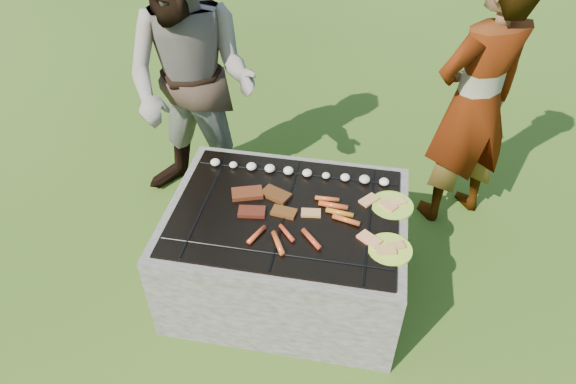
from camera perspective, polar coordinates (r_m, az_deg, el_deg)
name	(u,v)px	position (r m, az deg, el deg)	size (l,w,h in m)	color
lawn	(287,283)	(3.22, -0.16, -10.04)	(60.00, 60.00, 0.00)	#2A4B12
fire_pit	(286,252)	(3.01, -0.17, -6.65)	(1.30, 1.00, 0.62)	gray
mushrooms	(299,172)	(2.99, 1.22, 2.25)	(1.06, 0.06, 0.04)	white
pork_slabs	(262,200)	(2.82, -2.90, -0.93)	(0.40, 0.28, 0.03)	#93381A
sausages	(312,223)	(2.69, 2.74, -3.45)	(0.56, 0.47, 0.03)	orange
bread_on_grate	(352,219)	(2.73, 7.12, -3.00)	(0.44, 0.42, 0.02)	tan
plate_far	(392,205)	(2.86, 11.45, -1.48)	(0.28, 0.28, 0.03)	yellow
plate_near	(390,249)	(2.62, 11.22, -6.27)	(0.28, 0.28, 0.03)	#FFFD3C
cook	(475,105)	(3.35, 20.04, 9.11)	(0.63, 0.41, 1.73)	#A59A89
bystander	(192,85)	(3.31, -10.57, 11.58)	(0.89, 0.69, 1.83)	gray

